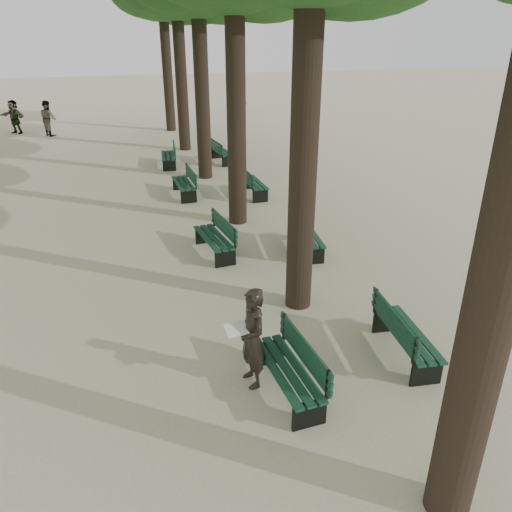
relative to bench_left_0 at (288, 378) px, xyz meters
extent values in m
plane|color=beige|center=(-0.37, -0.45, -0.27)|extent=(120.00, 120.00, 0.00)
cylinder|color=#33261C|center=(1.13, 2.55, 3.48)|extent=(0.52, 0.52, 7.50)
cylinder|color=#33261C|center=(1.13, 7.55, 3.48)|extent=(0.52, 0.52, 7.50)
cylinder|color=#33261C|center=(1.13, 12.55, 3.48)|extent=(0.52, 0.52, 7.50)
cylinder|color=#33261C|center=(1.13, 17.55, 3.48)|extent=(0.52, 0.52, 7.50)
cylinder|color=#33261C|center=(1.13, 22.55, 3.48)|extent=(0.52, 0.52, 7.50)
cube|color=black|center=(-0.02, 0.00, -0.05)|extent=(0.63, 1.83, 0.45)
cube|color=#0D2F21|center=(-0.02, 0.00, 0.18)|extent=(0.65, 1.83, 0.04)
cube|color=#0D2F21|center=(0.26, 0.02, 0.45)|extent=(0.15, 1.80, 0.40)
cube|color=black|center=(-0.02, 5.47, -0.05)|extent=(0.74, 1.85, 0.45)
cube|color=#0D2F21|center=(-0.02, 5.47, 0.18)|extent=(0.76, 1.85, 0.04)
cube|color=#0D2F21|center=(0.26, 5.50, 0.45)|extent=(0.26, 1.79, 0.40)
cube|color=black|center=(-0.02, 10.43, -0.05)|extent=(0.57, 1.81, 0.45)
cube|color=#0D2F21|center=(-0.02, 10.43, 0.18)|extent=(0.59, 1.82, 0.04)
cube|color=#0D2F21|center=(0.26, 10.44, 0.45)|extent=(0.09, 1.80, 0.40)
cube|color=black|center=(-0.02, 14.60, -0.05)|extent=(0.69, 1.84, 0.45)
cube|color=#0D2F21|center=(-0.02, 14.60, 0.18)|extent=(0.71, 1.84, 0.04)
cube|color=#0D2F21|center=(0.26, 14.58, 0.45)|extent=(0.21, 1.80, 0.40)
cube|color=black|center=(2.28, 0.34, -0.05)|extent=(0.71, 1.85, 0.45)
cube|color=#0D2F21|center=(2.28, 0.34, 0.18)|extent=(0.73, 1.85, 0.04)
cube|color=#0D2F21|center=(2.01, 0.37, 0.45)|extent=(0.24, 1.79, 0.40)
cube|color=black|center=(2.28, 5.01, -0.05)|extent=(0.74, 1.85, 0.45)
cube|color=#0D2F21|center=(2.28, 5.01, 0.18)|extent=(0.75, 1.85, 0.04)
cube|color=#0D2F21|center=(2.01, 5.04, 0.45)|extent=(0.26, 1.79, 0.40)
cube|color=black|center=(2.28, 9.85, -0.05)|extent=(0.55, 1.81, 0.45)
cube|color=#0D2F21|center=(2.28, 9.85, 0.18)|extent=(0.57, 1.81, 0.04)
cube|color=#0D2F21|center=(2.00, 9.85, 0.45)|extent=(0.07, 1.80, 0.40)
cube|color=black|center=(2.28, 14.65, -0.05)|extent=(0.67, 1.84, 0.45)
cube|color=#0D2F21|center=(2.28, 14.65, 0.18)|extent=(0.69, 1.84, 0.04)
cube|color=#0D2F21|center=(2.00, 14.62, 0.45)|extent=(0.19, 1.80, 0.40)
imported|color=black|center=(-0.45, 0.40, 0.57)|extent=(0.42, 0.71, 1.67)
cube|color=white|center=(-0.70, 0.40, 0.78)|extent=(0.37, 0.29, 0.12)
imported|color=#262628|center=(-5.20, 22.86, 0.62)|extent=(0.76, 0.93, 1.79)
imported|color=#262628|center=(6.47, 27.98, 0.52)|extent=(1.03, 0.84, 1.59)
imported|color=#262628|center=(-6.99, 23.98, 0.60)|extent=(1.47, 1.31, 1.75)
camera|label=1|loc=(-2.20, -5.81, 4.92)|focal=35.00mm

